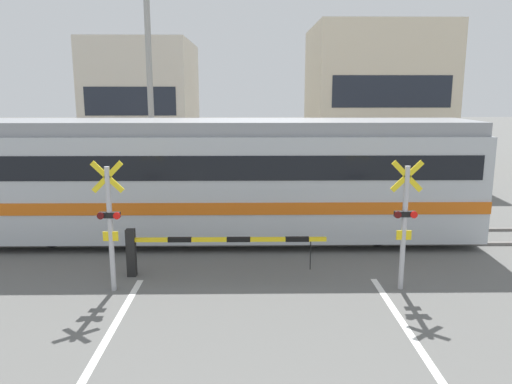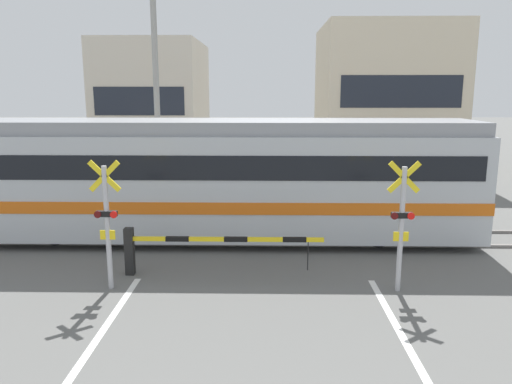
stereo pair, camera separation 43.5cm
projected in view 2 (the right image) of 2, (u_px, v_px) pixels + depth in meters
name	position (u px, v px, depth m)	size (l,w,h in m)	color
rail_track_near	(256.00, 245.00, 13.81)	(50.00, 0.10, 0.08)	gray
rail_track_far	(257.00, 230.00, 15.21)	(50.00, 0.10, 0.08)	gray
commuter_train	(217.00, 177.00, 14.17)	(14.53, 2.81, 3.42)	#B7BCC1
crossing_barrier_near	(184.00, 245.00, 11.53)	(4.60, 0.20, 1.12)	black
crossing_barrier_far	(306.00, 196.00, 16.81)	(4.60, 0.20, 1.12)	black
crossing_signal_left	(107.00, 219.00, 10.56)	(0.68, 0.15, 2.82)	#B2B2B7
crossing_signal_right	(402.00, 221.00, 10.44)	(0.68, 0.15, 2.82)	#B2B2B7
pedestrian	(244.00, 173.00, 20.39)	(0.38, 0.22, 1.62)	#33384C
building_left_of_street	(155.00, 106.00, 27.49)	(5.21, 7.02, 6.79)	beige
building_right_of_street	(384.00, 99.00, 27.17)	(6.86, 7.02, 7.62)	beige
utility_pole_streetside	(157.00, 99.00, 18.73)	(0.22, 0.22, 7.83)	gray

